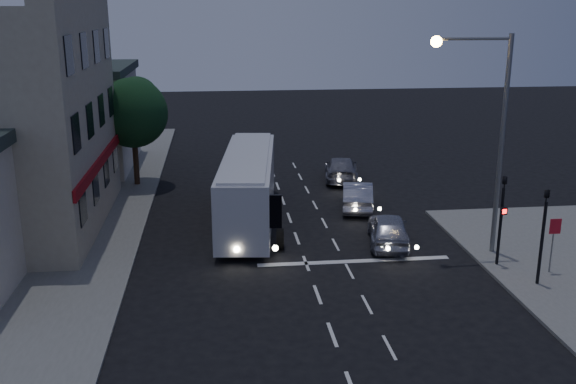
{
  "coord_description": "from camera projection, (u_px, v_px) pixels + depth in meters",
  "views": [
    {
      "loc": [
        -3.48,
        -22.16,
        10.02
      ],
      "look_at": [
        -0.4,
        5.01,
        2.2
      ],
      "focal_mm": 40.0,
      "sensor_mm": 36.0,
      "label": 1
    }
  ],
  "objects": [
    {
      "name": "ground",
      "position": [
        313.0,
        283.0,
        24.31
      ],
      "size": [
        120.0,
        120.0,
        0.0
      ],
      "primitive_type": "plane",
      "color": "black"
    },
    {
      "name": "sidewalk_far",
      "position": [
        19.0,
        226.0,
        30.52
      ],
      "size": [
        12.0,
        50.0,
        0.12
      ],
      "primitive_type": "cube",
      "color": "slate",
      "rests_on": "ground"
    },
    {
      "name": "road_markings",
      "position": [
        331.0,
        250.0,
        27.6
      ],
      "size": [
        8.0,
        30.55,
        0.01
      ],
      "color": "silver",
      "rests_on": "ground"
    },
    {
      "name": "tour_bus",
      "position": [
        248.0,
        185.0,
        30.87
      ],
      "size": [
        3.47,
        11.25,
        3.39
      ],
      "rotation": [
        0.0,
        0.0,
        -0.11
      ],
      "color": "silver",
      "rests_on": "ground"
    },
    {
      "name": "car_suv",
      "position": [
        388.0,
        229.0,
        28.16
      ],
      "size": [
        2.41,
        4.41,
        1.42
      ],
      "primitive_type": "imported",
      "rotation": [
        0.0,
        0.0,
        2.96
      ],
      "color": "#9C9FAF",
      "rests_on": "ground"
    },
    {
      "name": "car_sedan_a",
      "position": [
        357.0,
        195.0,
        33.3
      ],
      "size": [
        2.33,
        4.51,
        1.42
      ],
      "primitive_type": "imported",
      "rotation": [
        0.0,
        0.0,
        2.94
      ],
      "color": "#ACAAB6",
      "rests_on": "ground"
    },
    {
      "name": "car_sedan_b",
      "position": [
        341.0,
        169.0,
        38.88
      ],
      "size": [
        2.7,
        5.01,
        1.38
      ],
      "primitive_type": "imported",
      "rotation": [
        0.0,
        0.0,
        2.97
      ],
      "color": "gray",
      "rests_on": "ground"
    },
    {
      "name": "traffic_signal_main",
      "position": [
        502.0,
        210.0,
        25.21
      ],
      "size": [
        0.25,
        0.35,
        4.1
      ],
      "color": "black",
      "rests_on": "sidewalk_near"
    },
    {
      "name": "traffic_signal_side",
      "position": [
        544.0,
        225.0,
        23.39
      ],
      "size": [
        0.18,
        0.15,
        4.1
      ],
      "color": "black",
      "rests_on": "sidewalk_near"
    },
    {
      "name": "regulatory_sign",
      "position": [
        554.0,
        236.0,
        24.65
      ],
      "size": [
        0.45,
        0.12,
        2.2
      ],
      "color": "slate",
      "rests_on": "sidewalk_near"
    },
    {
      "name": "streetlight",
      "position": [
        488.0,
        120.0,
        25.63
      ],
      "size": [
        3.32,
        0.44,
        9.0
      ],
      "color": "slate",
      "rests_on": "sidewalk_near"
    },
    {
      "name": "low_building_north",
      "position": [
        59.0,
        117.0,
        41.02
      ],
      "size": [
        9.4,
        9.4,
        6.5
      ],
      "color": "beige",
      "rests_on": "sidewalk_far"
    },
    {
      "name": "street_tree",
      "position": [
        132.0,
        110.0,
        36.53
      ],
      "size": [
        4.0,
        4.0,
        6.2
      ],
      "color": "black",
      "rests_on": "sidewalk_far"
    }
  ]
}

